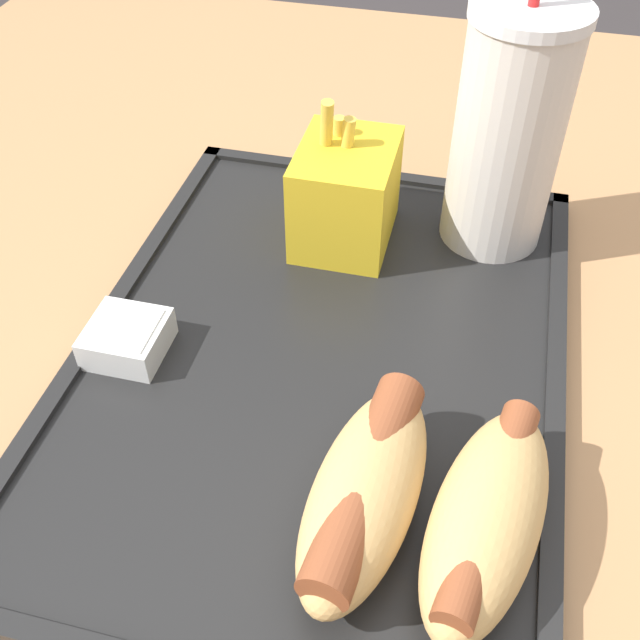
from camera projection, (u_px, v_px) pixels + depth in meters
dining_table at (306, 590)px, 0.79m from camera, size 1.12×1.01×0.77m
food_tray at (320, 358)px, 0.49m from camera, size 0.44×0.31×0.01m
soda_cup at (508, 132)px, 0.52m from camera, size 0.08×0.08×0.21m
hot_dog_far at (487, 517)px, 0.37m from camera, size 0.15×0.08×0.05m
hot_dog_near at (365, 491)px, 0.38m from camera, size 0.15×0.07×0.05m
fries_carton at (345, 194)px, 0.55m from camera, size 0.09×0.07×0.11m
sauce_cup_mayo at (127, 338)px, 0.48m from camera, size 0.05×0.05×0.02m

